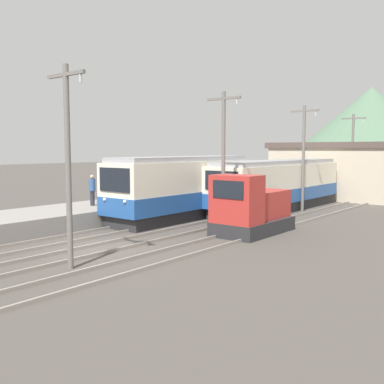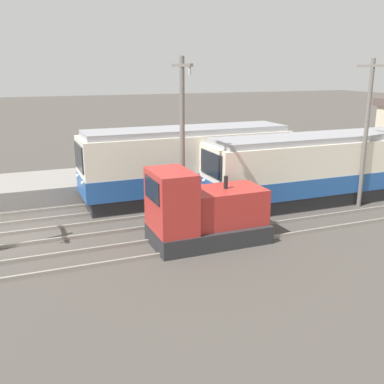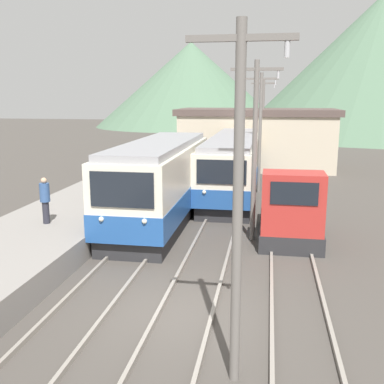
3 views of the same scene
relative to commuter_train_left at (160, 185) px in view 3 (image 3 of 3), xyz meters
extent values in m
plane|color=#47423D|center=(2.60, -8.70, -1.75)|extent=(200.00, 200.00, 0.00)
cube|color=gray|center=(-0.72, -8.70, -1.68)|extent=(0.10, 60.00, 0.14)
cube|color=gray|center=(0.72, -8.70, -1.68)|extent=(0.10, 60.00, 0.14)
cube|color=gray|center=(2.08, -8.70, -1.68)|extent=(0.10, 60.00, 0.14)
cube|color=gray|center=(3.52, -8.70, -1.68)|extent=(0.10, 60.00, 0.14)
cube|color=gray|center=(5.08, -8.70, -1.68)|extent=(0.10, 60.00, 0.14)
cube|color=gray|center=(6.52, -8.70, -1.68)|extent=(0.10, 60.00, 0.14)
cube|color=#28282B|center=(0.00, 0.01, -1.40)|extent=(2.58, 10.35, 0.70)
cube|color=silver|center=(0.00, 0.01, 0.35)|extent=(2.80, 10.78, 2.79)
cube|color=#235199|center=(0.00, 0.01, -0.54)|extent=(2.84, 10.82, 1.00)
cube|color=black|center=(0.00, -5.41, 0.91)|extent=(2.24, 0.06, 1.23)
sphere|color=silver|center=(-0.77, -5.42, -0.15)|extent=(0.18, 0.18, 0.18)
sphere|color=silver|center=(0.77, -5.42, -0.15)|extent=(0.18, 0.18, 0.18)
cube|color=#939399|center=(0.00, 0.01, 1.88)|extent=(2.46, 10.35, 0.28)
cube|color=#28282B|center=(2.80, 6.95, -1.40)|extent=(2.58, 13.14, 0.70)
cube|color=silver|center=(2.80, 6.95, 0.19)|extent=(2.80, 13.68, 2.48)
cube|color=#235199|center=(2.80, 6.95, -0.60)|extent=(2.84, 13.72, 0.89)
cube|color=black|center=(2.80, 0.08, 0.69)|extent=(2.24, 0.06, 1.09)
sphere|color=silver|center=(2.03, 0.07, -0.25)|extent=(0.18, 0.18, 0.18)
sphere|color=silver|center=(3.57, 0.07, -0.25)|extent=(0.18, 0.18, 0.18)
cube|color=#939399|center=(2.80, 6.95, 1.57)|extent=(2.46, 13.14, 0.28)
cube|color=#28282B|center=(5.80, -1.38, -1.40)|extent=(2.40, 4.52, 0.70)
cube|color=#B22D28|center=(5.80, -2.91, 0.10)|extent=(2.28, 1.45, 2.30)
cube|color=black|center=(5.80, -3.66, 0.61)|extent=(1.68, 0.04, 0.83)
cube|color=#B22D28|center=(5.80, -0.66, -0.35)|extent=(1.92, 2.97, 1.40)
cylinder|color=black|center=(5.80, -0.66, 0.60)|extent=(0.16, 0.16, 0.50)
cylinder|color=slate|center=(4.30, -11.28, 1.80)|extent=(0.20, 0.20, 7.10)
cube|color=slate|center=(4.30, -11.28, 5.00)|extent=(2.00, 0.12, 0.12)
cylinder|color=#B2B2B7|center=(5.10, -11.28, 4.80)|extent=(0.10, 0.10, 0.30)
cylinder|color=slate|center=(4.30, -1.89, 1.80)|extent=(0.20, 0.20, 7.10)
cube|color=slate|center=(4.30, -1.89, 5.00)|extent=(2.00, 0.12, 0.12)
cylinder|color=#B2B2B7|center=(5.10, -1.89, 4.80)|extent=(0.10, 0.10, 0.30)
cylinder|color=slate|center=(4.30, 7.51, 1.80)|extent=(0.20, 0.20, 7.10)
cube|color=slate|center=(4.30, 7.51, 5.00)|extent=(2.00, 0.12, 0.12)
cylinder|color=#B2B2B7|center=(5.10, 7.51, 4.80)|extent=(0.10, 0.10, 0.30)
cylinder|color=slate|center=(4.30, 16.90, 1.80)|extent=(0.20, 0.20, 7.10)
cube|color=slate|center=(4.30, 16.90, 5.00)|extent=(2.00, 0.12, 0.12)
cylinder|color=#B2B2B7|center=(5.10, 16.90, 4.80)|extent=(0.10, 0.10, 0.30)
cylinder|color=#282833|center=(-3.59, -3.98, -0.41)|extent=(0.26, 0.26, 0.87)
cylinder|color=#335184|center=(-3.59, -3.98, 0.38)|extent=(0.38, 0.38, 0.72)
sphere|color=tan|center=(-3.59, -3.98, 0.85)|extent=(0.22, 0.22, 0.22)
cube|color=beige|center=(3.85, 17.30, 0.39)|extent=(12.00, 6.00, 4.27)
cube|color=#51423D|center=(3.85, 17.30, 2.78)|extent=(12.60, 6.30, 0.50)
cone|color=#517056|center=(21.45, 54.26, 8.87)|extent=(43.43, 43.43, 21.23)
cone|color=#517056|center=(-10.60, 69.30, 6.30)|extent=(37.22, 37.22, 16.09)
camera|label=1|loc=(17.40, -20.71, 2.48)|focal=42.00mm
camera|label=2|loc=(21.02, -8.24, 4.88)|focal=42.00mm
camera|label=3|loc=(4.84, -19.62, 3.99)|focal=42.00mm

